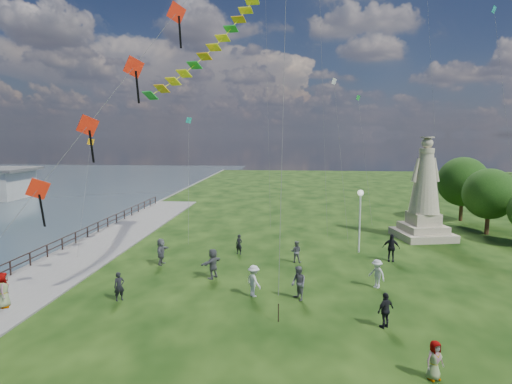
# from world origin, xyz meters

# --- Properties ---
(waterfront) EXTENTS (200.00, 200.00, 1.51)m
(waterfront) POSITION_xyz_m (-15.24, 8.99, -0.06)
(waterfront) COLOR #33434D
(waterfront) RESTS_ON ground
(statue) EXTENTS (5.02, 5.02, 8.60)m
(statue) POSITION_xyz_m (12.16, 20.61, 3.25)
(statue) COLOR tan
(statue) RESTS_ON ground
(lamppost) EXTENTS (0.44, 0.44, 4.73)m
(lamppost) POSITION_xyz_m (6.07, 15.60, 3.41)
(lamppost) COLOR silver
(lamppost) RESTS_ON ground
(tree_row) EXTENTS (5.81, 14.04, 6.55)m
(tree_row) POSITION_xyz_m (18.52, 24.93, 3.69)
(tree_row) COLOR #382314
(tree_row) RESTS_ON ground
(person_0) EXTENTS (0.67, 0.64, 1.54)m
(person_0) POSITION_xyz_m (-8.02, 4.91, 0.77)
(person_0) COLOR black
(person_0) RESTS_ON ground
(person_1) EXTENTS (0.91, 1.04, 1.83)m
(person_1) POSITION_xyz_m (1.47, 5.82, 0.92)
(person_1) COLOR #595960
(person_1) RESTS_ON ground
(person_2) EXTENTS (1.16, 1.23, 1.73)m
(person_2) POSITION_xyz_m (-0.96, 6.14, 0.87)
(person_2) COLOR silver
(person_2) RESTS_ON ground
(person_3) EXTENTS (1.07, 0.98, 1.66)m
(person_3) POSITION_xyz_m (5.38, 2.85, 0.83)
(person_3) COLOR black
(person_3) RESTS_ON ground
(person_4) EXTENTS (0.82, 0.68, 1.45)m
(person_4) POSITION_xyz_m (6.26, -1.27, 0.72)
(person_4) COLOR #595960
(person_4) RESTS_ON ground
(person_5) EXTENTS (0.80, 1.71, 1.81)m
(person_5) POSITION_xyz_m (-7.76, 11.34, 0.90)
(person_5) COLOR #595960
(person_5) RESTS_ON ground
(person_6) EXTENTS (0.63, 0.54, 1.47)m
(person_6) POSITION_xyz_m (-2.82, 14.32, 0.74)
(person_6) COLOR black
(person_6) RESTS_ON ground
(person_7) EXTENTS (0.80, 0.56, 1.51)m
(person_7) POSITION_xyz_m (1.37, 12.64, 0.76)
(person_7) COLOR #595960
(person_7) RESTS_ON ground
(person_8) EXTENTS (1.12, 1.18, 1.67)m
(person_8) POSITION_xyz_m (5.97, 8.05, 0.83)
(person_8) COLOR silver
(person_8) RESTS_ON ground
(person_9) EXTENTS (1.22, 0.77, 1.93)m
(person_9) POSITION_xyz_m (7.96, 13.48, 0.96)
(person_9) COLOR black
(person_9) RESTS_ON ground
(person_10) EXTENTS (0.86, 1.03, 1.80)m
(person_10) POSITION_xyz_m (-13.37, 3.29, 0.90)
(person_10) COLOR #595960
(person_10) RESTS_ON ground
(person_11) EXTENTS (1.46, 1.86, 1.85)m
(person_11) POSITION_xyz_m (-3.74, 8.89, 0.92)
(person_11) COLOR #595960
(person_11) RESTS_ON ground
(red_kite_train) EXTENTS (12.81, 9.35, 20.77)m
(red_kite_train) POSITION_xyz_m (-5.76, 4.61, 12.89)
(red_kite_train) COLOR black
(red_kite_train) RESTS_ON ground
(small_kites) EXTENTS (33.18, 18.30, 27.87)m
(small_kites) POSITION_xyz_m (3.35, 23.36, 14.33)
(small_kites) COLOR teal
(small_kites) RESTS_ON ground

